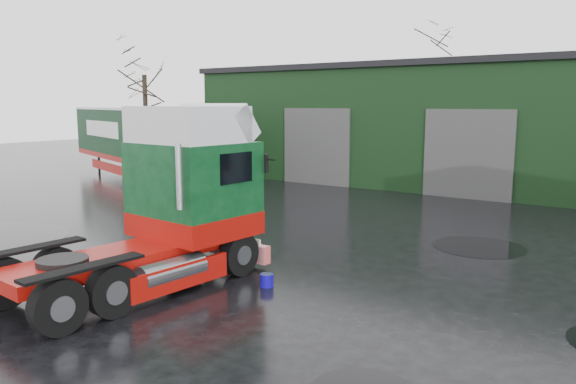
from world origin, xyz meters
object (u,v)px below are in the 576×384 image
object	(u,v)px
trailer_left	(131,143)
wash_bucket	(267,280)
warehouse	(505,124)
hero_tractor	(129,199)
tree_left	(145,103)
tree_back_a	(431,97)

from	to	relation	value
trailer_left	wash_bucket	xyz separation A→B (m)	(18.11, -11.03, -1.87)
warehouse	trailer_left	world-z (taller)	warehouse
warehouse	trailer_left	xyz separation A→B (m)	(-18.00, -10.00, -1.13)
hero_tractor	wash_bucket	distance (m)	3.67
hero_tractor	trailer_left	world-z (taller)	hero_tractor
hero_tractor	trailer_left	size ratio (longest dim) A/B	0.52
trailer_left	tree_left	distance (m)	3.16
warehouse	tree_back_a	size ratio (longest dim) A/B	3.41
trailer_left	tree_back_a	size ratio (longest dim) A/B	1.37
tree_left	trailer_left	bearing A→B (deg)	-63.43
tree_left	wash_bucket	bearing A→B (deg)	-34.28
warehouse	wash_bucket	bearing A→B (deg)	-89.70
tree_back_a	trailer_left	bearing A→B (deg)	-116.57
wash_bucket	tree_back_a	distance (m)	32.40
hero_tractor	wash_bucket	size ratio (longest dim) A/B	21.33
trailer_left	tree_back_a	bearing A→B (deg)	-6.87
wash_bucket	tree_left	distance (m)	23.49
tree_left	tree_back_a	bearing A→B (deg)	58.57
trailer_left	wash_bucket	size ratio (longest dim) A/B	40.74
warehouse	hero_tractor	bearing A→B (deg)	-95.64
tree_back_a	wash_bucket	bearing A→B (deg)	-75.35
tree_back_a	hero_tractor	bearing A→B (deg)	-80.15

